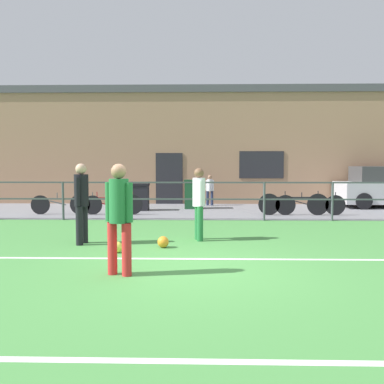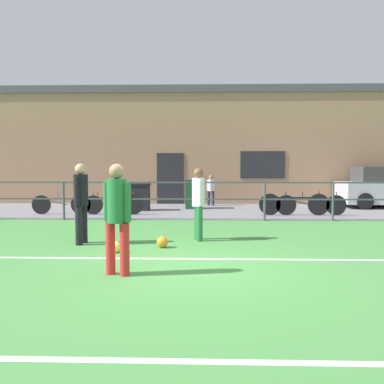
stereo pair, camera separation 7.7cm
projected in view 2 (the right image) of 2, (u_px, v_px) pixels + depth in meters
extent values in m
cube|color=#478C42|center=(189.00, 270.00, 7.14)|extent=(60.00, 44.00, 0.04)
cube|color=white|center=(191.00, 259.00, 7.89)|extent=(36.00, 0.11, 0.00)
cube|color=white|center=(174.00, 361.00, 3.83)|extent=(36.00, 0.11, 0.00)
cube|color=slate|center=(198.00, 211.00, 15.61)|extent=(48.00, 5.00, 0.02)
cylinder|color=#474C51|center=(64.00, 201.00, 13.21)|extent=(0.07, 0.07, 1.15)
cylinder|color=#474C51|center=(130.00, 201.00, 13.15)|extent=(0.07, 0.07, 1.15)
cylinder|color=#474C51|center=(197.00, 201.00, 13.08)|extent=(0.07, 0.07, 1.15)
cylinder|color=#474C51|center=(265.00, 201.00, 13.02)|extent=(0.07, 0.07, 1.15)
cylinder|color=#474C51|center=(333.00, 201.00, 12.95)|extent=(0.07, 0.07, 1.15)
cube|color=#474C51|center=(197.00, 182.00, 13.05)|extent=(36.00, 0.04, 0.04)
cube|color=#474C51|center=(197.00, 199.00, 13.08)|extent=(36.00, 0.04, 0.04)
cube|color=#A37A5B|center=(200.00, 150.00, 19.15)|extent=(28.00, 2.40, 4.55)
cube|color=#232328|center=(170.00, 179.00, 18.06)|extent=(1.10, 0.04, 2.10)
cube|color=#232328|center=(263.00, 165.00, 17.90)|extent=(1.80, 0.04, 1.10)
cube|color=#4C4C51|center=(200.00, 93.00, 18.99)|extent=(28.00, 2.56, 0.30)
cylinder|color=black|center=(84.00, 224.00, 9.44)|extent=(0.15, 0.15, 0.81)
cylinder|color=black|center=(79.00, 226.00, 9.19)|extent=(0.15, 0.15, 0.81)
cylinder|color=black|center=(81.00, 190.00, 9.26)|extent=(0.30, 0.30, 0.67)
sphere|color=tan|center=(80.00, 169.00, 9.23)|extent=(0.23, 0.23, 0.23)
cylinder|color=black|center=(84.00, 191.00, 9.44)|extent=(0.11, 0.11, 0.60)
cylinder|color=black|center=(77.00, 192.00, 9.09)|extent=(0.11, 0.11, 0.60)
cylinder|color=red|center=(125.00, 249.00, 6.70)|extent=(0.15, 0.15, 0.81)
cylinder|color=red|center=(110.00, 248.00, 6.79)|extent=(0.15, 0.15, 0.81)
cylinder|color=#237038|center=(117.00, 201.00, 6.70)|extent=(0.30, 0.30, 0.67)
sphere|color=#A37556|center=(117.00, 171.00, 6.67)|extent=(0.23, 0.23, 0.23)
cylinder|color=#237038|center=(127.00, 202.00, 6.63)|extent=(0.11, 0.11, 0.60)
cylinder|color=#237038|center=(107.00, 202.00, 6.77)|extent=(0.11, 0.11, 0.60)
cylinder|color=#237038|center=(199.00, 224.00, 9.65)|extent=(0.14, 0.14, 0.76)
cylinder|color=#237038|center=(197.00, 222.00, 9.88)|extent=(0.14, 0.14, 0.76)
cylinder|color=white|center=(198.00, 192.00, 9.72)|extent=(0.28, 0.28, 0.63)
sphere|color=brown|center=(198.00, 173.00, 9.69)|extent=(0.21, 0.21, 0.21)
cylinder|color=white|center=(200.00, 193.00, 9.55)|extent=(0.10, 0.10, 0.56)
cylinder|color=white|center=(197.00, 192.00, 9.89)|extent=(0.10, 0.10, 0.56)
sphere|color=#E5E04C|center=(116.00, 247.00, 8.43)|extent=(0.21, 0.21, 0.21)
sphere|color=orange|center=(162.00, 242.00, 8.92)|extent=(0.23, 0.23, 0.23)
cylinder|color=#232D4C|center=(213.00, 198.00, 17.41)|extent=(0.10, 0.10, 0.57)
cylinder|color=#232D4C|center=(209.00, 198.00, 17.46)|extent=(0.10, 0.10, 0.57)
cylinder|color=white|center=(211.00, 185.00, 17.40)|extent=(0.21, 0.21, 0.47)
sphere|color=#A37556|center=(211.00, 177.00, 17.38)|extent=(0.16, 0.16, 0.16)
cylinder|color=white|center=(214.00, 185.00, 17.36)|extent=(0.07, 0.07, 0.42)
cylinder|color=white|center=(208.00, 185.00, 17.44)|extent=(0.07, 0.07, 0.42)
cylinder|color=black|center=(365.00, 201.00, 15.92)|extent=(0.60, 0.18, 0.60)
cylinder|color=black|center=(349.00, 197.00, 17.67)|extent=(0.60, 0.18, 0.60)
cylinder|color=black|center=(81.00, 204.00, 14.42)|extent=(0.66, 0.04, 0.66)
cylinder|color=black|center=(133.00, 204.00, 14.36)|extent=(0.66, 0.04, 0.66)
cube|color=maroon|center=(107.00, 198.00, 14.38)|extent=(1.35, 0.04, 0.04)
cube|color=maroon|center=(94.00, 201.00, 14.40)|extent=(0.84, 0.03, 0.24)
cylinder|color=maroon|center=(98.00, 195.00, 14.38)|extent=(0.03, 0.03, 0.20)
cylinder|color=maroon|center=(133.00, 196.00, 14.34)|extent=(0.03, 0.03, 0.28)
cylinder|color=black|center=(41.00, 205.00, 14.47)|extent=(0.62, 0.04, 0.62)
cylinder|color=black|center=(93.00, 205.00, 14.41)|extent=(0.62, 0.04, 0.62)
cube|color=#4C5156|center=(67.00, 199.00, 14.42)|extent=(1.35, 0.04, 0.04)
cube|color=#4C5156|center=(54.00, 202.00, 14.44)|extent=(0.85, 0.03, 0.23)
cylinder|color=#4C5156|center=(58.00, 196.00, 14.43)|extent=(0.03, 0.03, 0.20)
cylinder|color=#4C5156|center=(93.00, 197.00, 14.39)|extent=(0.03, 0.03, 0.28)
cylinder|color=black|center=(270.00, 204.00, 14.22)|extent=(0.70, 0.04, 0.70)
cylinder|color=black|center=(319.00, 205.00, 14.17)|extent=(0.70, 0.04, 0.70)
cube|color=black|center=(294.00, 197.00, 14.18)|extent=(1.22, 0.04, 0.04)
cube|color=black|center=(282.00, 201.00, 14.20)|extent=(0.76, 0.03, 0.25)
cylinder|color=black|center=(286.00, 194.00, 14.18)|extent=(0.03, 0.03, 0.20)
cylinder|color=black|center=(319.00, 195.00, 14.15)|extent=(0.03, 0.03, 0.28)
cylinder|color=black|center=(286.00, 205.00, 14.20)|extent=(0.65, 0.04, 0.65)
cylinder|color=black|center=(336.00, 205.00, 14.15)|extent=(0.65, 0.04, 0.65)
cube|color=black|center=(311.00, 199.00, 14.16)|extent=(1.25, 0.04, 0.04)
cube|color=black|center=(299.00, 202.00, 14.18)|extent=(0.78, 0.03, 0.24)
cylinder|color=black|center=(302.00, 196.00, 14.16)|extent=(0.03, 0.03, 0.20)
cylinder|color=black|center=(336.00, 197.00, 14.13)|extent=(0.03, 0.03, 0.28)
cube|color=black|center=(141.00, 198.00, 15.65)|extent=(0.62, 0.52, 0.88)
cube|color=black|center=(141.00, 184.00, 15.62)|extent=(0.66, 0.56, 0.08)
cube|color=#194C28|center=(194.00, 195.00, 16.25)|extent=(0.59, 0.50, 0.98)
cube|color=#143D20|center=(194.00, 181.00, 16.21)|extent=(0.63, 0.53, 0.08)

